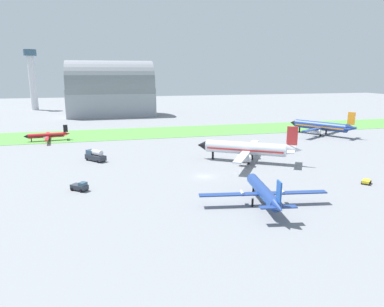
{
  "coord_description": "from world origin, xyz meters",
  "views": [
    {
      "loc": [
        -22.87,
        -77.64,
        24.24
      ],
      "look_at": [
        0.08,
        11.98,
        3.0
      ],
      "focal_mm": 32.92,
      "sensor_mm": 36.0,
      "label": 1
    }
  ],
  "objects_px": {
    "airplane_foreground_turboprop": "(263,191)",
    "baggage_cart_by_runway": "(366,181)",
    "airplane_parked_jet_far": "(322,126)",
    "control_tower": "(32,75)",
    "pushback_tug_near_gate": "(80,186)",
    "airplane_midfield_jet": "(247,149)",
    "fuel_truck_midfield": "(95,155)",
    "airplane_taxiing_turboprop": "(47,135)"
  },
  "relations": [
    {
      "from": "fuel_truck_midfield",
      "to": "airplane_midfield_jet",
      "type": "bearing_deg",
      "value": -145.45
    },
    {
      "from": "pushback_tug_near_gate",
      "to": "fuel_truck_midfield",
      "type": "xyz_separation_m",
      "value": [
        2.84,
        25.83,
        0.67
      ]
    },
    {
      "from": "airplane_foreground_turboprop",
      "to": "airplane_parked_jet_far",
      "type": "bearing_deg",
      "value": -31.69
    },
    {
      "from": "pushback_tug_near_gate",
      "to": "airplane_parked_jet_far",
      "type": "bearing_deg",
      "value": 68.5
    },
    {
      "from": "pushback_tug_near_gate",
      "to": "control_tower",
      "type": "distance_m",
      "value": 186.99
    },
    {
      "from": "pushback_tug_near_gate",
      "to": "airplane_midfield_jet",
      "type": "bearing_deg",
      "value": 58.71
    },
    {
      "from": "baggage_cart_by_runway",
      "to": "pushback_tug_near_gate",
      "type": "bearing_deg",
      "value": -50.13
    },
    {
      "from": "airplane_foreground_turboprop",
      "to": "pushback_tug_near_gate",
      "type": "bearing_deg",
      "value": 72.39
    },
    {
      "from": "airplane_parked_jet_far",
      "to": "fuel_truck_midfield",
      "type": "relative_size",
      "value": 3.88
    },
    {
      "from": "airplane_parked_jet_far",
      "to": "pushback_tug_near_gate",
      "type": "xyz_separation_m",
      "value": [
        -89.7,
        -47.28,
        -2.69
      ]
    },
    {
      "from": "airplane_midfield_jet",
      "to": "control_tower",
      "type": "bearing_deg",
      "value": -31.13
    },
    {
      "from": "airplane_midfield_jet",
      "to": "control_tower",
      "type": "xyz_separation_m",
      "value": [
        -81.81,
        167.52,
        19.12
      ]
    },
    {
      "from": "airplane_foreground_turboprop",
      "to": "airplane_taxiing_turboprop",
      "type": "bearing_deg",
      "value": 40.89
    },
    {
      "from": "airplane_parked_jet_far",
      "to": "baggage_cart_by_runway",
      "type": "relative_size",
      "value": 8.61
    },
    {
      "from": "airplane_parked_jet_far",
      "to": "baggage_cart_by_runway",
      "type": "height_order",
      "value": "airplane_parked_jet_far"
    },
    {
      "from": "fuel_truck_midfield",
      "to": "baggage_cart_by_runway",
      "type": "xyz_separation_m",
      "value": [
        58.98,
        -36.88,
        -1.01
      ]
    },
    {
      "from": "airplane_midfield_jet",
      "to": "airplane_foreground_turboprop",
      "type": "bearing_deg",
      "value": 105.0
    },
    {
      "from": "pushback_tug_near_gate",
      "to": "baggage_cart_by_runway",
      "type": "xyz_separation_m",
      "value": [
        61.82,
        -11.05,
        -0.34
      ]
    },
    {
      "from": "airplane_midfield_jet",
      "to": "pushback_tug_near_gate",
      "type": "height_order",
      "value": "airplane_midfield_jet"
    },
    {
      "from": "airplane_foreground_turboprop",
      "to": "airplane_midfield_jet",
      "type": "bearing_deg",
      "value": -8.56
    },
    {
      "from": "airplane_foreground_turboprop",
      "to": "baggage_cart_by_runway",
      "type": "distance_m",
      "value": 28.79
    },
    {
      "from": "airplane_taxiing_turboprop",
      "to": "airplane_foreground_turboprop",
      "type": "relative_size",
      "value": 0.77
    },
    {
      "from": "airplane_foreground_turboprop",
      "to": "airplane_parked_jet_far",
      "type": "height_order",
      "value": "airplane_parked_jet_far"
    },
    {
      "from": "airplane_parked_jet_far",
      "to": "fuel_truck_midfield",
      "type": "distance_m",
      "value": 89.49
    },
    {
      "from": "airplane_foreground_turboprop",
      "to": "baggage_cart_by_runway",
      "type": "height_order",
      "value": "airplane_foreground_turboprop"
    },
    {
      "from": "airplane_parked_jet_far",
      "to": "control_tower",
      "type": "relative_size",
      "value": 0.65
    },
    {
      "from": "pushback_tug_near_gate",
      "to": "baggage_cart_by_runway",
      "type": "height_order",
      "value": "pushback_tug_near_gate"
    },
    {
      "from": "control_tower",
      "to": "fuel_truck_midfield",
      "type": "bearing_deg",
      "value": -75.34
    },
    {
      "from": "airplane_taxiing_turboprop",
      "to": "fuel_truck_midfield",
      "type": "bearing_deg",
      "value": 110.28
    },
    {
      "from": "airplane_foreground_turboprop",
      "to": "control_tower",
      "type": "xyz_separation_m",
      "value": [
        -71.71,
        198.89,
        20.25
      ]
    },
    {
      "from": "pushback_tug_near_gate",
      "to": "baggage_cart_by_runway",
      "type": "relative_size",
      "value": 1.32
    },
    {
      "from": "airplane_taxiing_turboprop",
      "to": "airplane_parked_jet_far",
      "type": "distance_m",
      "value": 105.1
    },
    {
      "from": "airplane_parked_jet_far",
      "to": "control_tower",
      "type": "distance_m",
      "value": 186.42
    },
    {
      "from": "airplane_foreground_turboprop",
      "to": "control_tower",
      "type": "distance_m",
      "value": 212.39
    },
    {
      "from": "control_tower",
      "to": "airplane_foreground_turboprop",
      "type": "bearing_deg",
      "value": -70.17
    },
    {
      "from": "airplane_taxiing_turboprop",
      "to": "fuel_truck_midfield",
      "type": "relative_size",
      "value": 2.85
    },
    {
      "from": "airplane_taxiing_turboprop",
      "to": "pushback_tug_near_gate",
      "type": "height_order",
      "value": "airplane_taxiing_turboprop"
    },
    {
      "from": "airplane_foreground_turboprop",
      "to": "baggage_cart_by_runway",
      "type": "xyz_separation_m",
      "value": [
        28.06,
        6.07,
        -2.08
      ]
    },
    {
      "from": "airplane_midfield_jet",
      "to": "fuel_truck_midfield",
      "type": "xyz_separation_m",
      "value": [
        -41.02,
        11.57,
        -2.2
      ]
    },
    {
      "from": "airplane_midfield_jet",
      "to": "control_tower",
      "type": "distance_m",
      "value": 187.4
    },
    {
      "from": "pushback_tug_near_gate",
      "to": "fuel_truck_midfield",
      "type": "distance_m",
      "value": 25.99
    },
    {
      "from": "airplane_foreground_turboprop",
      "to": "fuel_truck_midfield",
      "type": "relative_size",
      "value": 3.69
    }
  ]
}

